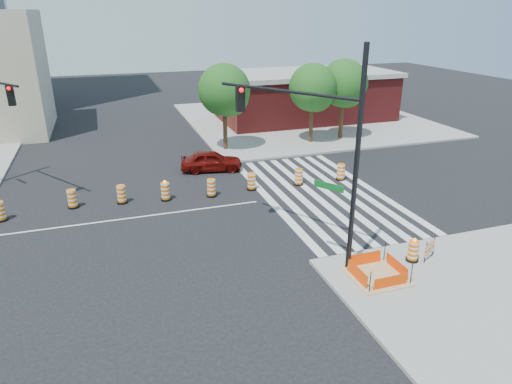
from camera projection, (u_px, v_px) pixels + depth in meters
ground at (127, 219)px, 23.34m from camera, size 120.00×120.00×0.00m
sidewalk_ne at (304, 119)px, 44.48m from camera, size 22.00×22.00×0.15m
crosswalk_east at (320, 193)px, 26.57m from camera, size 6.75×13.50×0.01m
lane_centerline at (127, 219)px, 23.34m from camera, size 14.00×0.12×0.01m
excavation_pit at (377, 274)px, 17.99m from camera, size 2.20×2.20×0.90m
brick_storefront at (305, 96)px, 43.65m from camera, size 16.50×8.50×4.60m
red_coupe at (211, 161)px, 30.10m from camera, size 4.24×2.33×1.37m
signal_pole_se at (315, 136)px, 17.74m from camera, size 3.80×5.62×8.78m
pit_drum at (413, 251)px, 18.97m from camera, size 0.53×0.53×1.05m
barricade at (430, 248)px, 19.01m from camera, size 0.77×0.42×0.99m
tree_north_c at (225, 93)px, 33.13m from camera, size 3.80×3.80×6.47m
tree_north_d at (313, 90)px, 35.09m from camera, size 3.69×3.69×6.26m
tree_north_e at (344, 86)px, 36.23m from camera, size 3.83×3.80×6.45m
median_drum_2 at (0, 212)px, 22.95m from camera, size 0.60×0.60×1.02m
median_drum_3 at (72, 199)px, 24.48m from camera, size 0.60×0.60×1.02m
median_drum_4 at (122, 195)px, 25.07m from camera, size 0.60×0.60×1.02m
median_drum_5 at (165, 192)px, 25.46m from camera, size 0.60×0.60×1.18m
median_drum_6 at (211, 188)px, 25.99m from camera, size 0.60×0.60×1.02m
median_drum_7 at (252, 182)px, 26.96m from camera, size 0.60×0.60×1.02m
median_drum_8 at (299, 177)px, 27.71m from camera, size 0.60×0.60×1.02m
median_drum_9 at (341, 172)px, 28.54m from camera, size 0.60×0.60×1.02m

